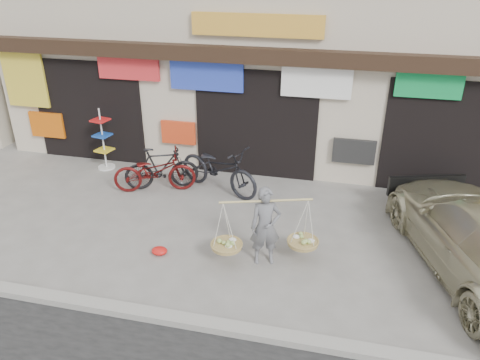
% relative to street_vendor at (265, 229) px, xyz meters
% --- Properties ---
extents(ground, '(70.00, 70.00, 0.00)m').
position_rel_street_vendor_xyz_m(ground, '(-0.92, 0.12, -0.69)').
color(ground, gray).
rests_on(ground, ground).
extents(kerb, '(70.00, 0.25, 0.12)m').
position_rel_street_vendor_xyz_m(kerb, '(-0.92, -1.88, -0.63)').
color(kerb, gray).
rests_on(kerb, ground).
extents(shophouse_block, '(14.00, 6.32, 7.00)m').
position_rel_street_vendor_xyz_m(shophouse_block, '(-0.92, 6.54, 2.75)').
color(shophouse_block, beige).
rests_on(shophouse_block, ground).
extents(street_vendor, '(1.90, 0.98, 1.52)m').
position_rel_street_vendor_xyz_m(street_vendor, '(0.00, 0.00, 0.00)').
color(street_vendor, slate).
rests_on(street_vendor, ground).
extents(bike_0, '(2.04, 1.25, 1.01)m').
position_rel_street_vendor_xyz_m(bike_0, '(-3.06, 2.20, -0.19)').
color(bike_0, '#510E0D').
rests_on(bike_0, ground).
extents(bike_1, '(1.81, 1.14, 1.05)m').
position_rel_street_vendor_xyz_m(bike_1, '(-2.95, 2.37, -0.17)').
color(bike_1, black).
rests_on(bike_1, ground).
extents(bike_2, '(2.35, 1.61, 1.17)m').
position_rel_street_vendor_xyz_m(bike_2, '(-1.58, 2.55, -0.11)').
color(bike_2, black).
rests_on(bike_2, ground).
extents(display_rack, '(0.46, 0.46, 1.64)m').
position_rel_street_vendor_xyz_m(display_rack, '(-4.84, 3.12, -0.03)').
color(display_rack, silver).
rests_on(display_rack, ground).
extents(red_bag, '(0.31, 0.25, 0.14)m').
position_rel_street_vendor_xyz_m(red_bag, '(-1.99, -0.23, -0.62)').
color(red_bag, red).
rests_on(red_bag, ground).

